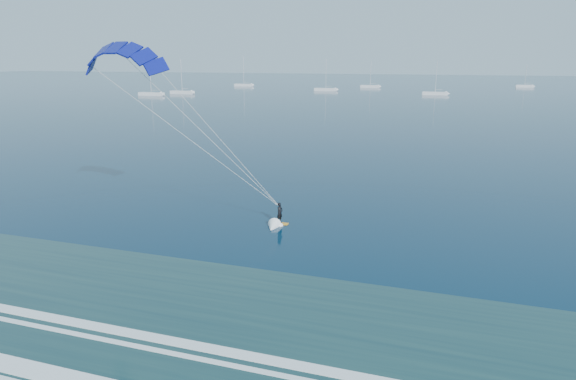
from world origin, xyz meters
The scene contains 8 objects.
kitesurfer_rig centered at (-10.49, 24.74, 7.84)m, with size 14.62×8.88×15.38m.
sailboat_0 centered at (-94.67, 167.39, 0.69)m, with size 9.57×2.40×12.90m.
sailboat_1 centered at (-46.97, 203.15, 0.69)m, with size 9.64×2.40×13.11m.
sailboat_2 centered at (-33.49, 233.78, 0.68)m, with size 9.03×2.40×12.13m.
sailboat_3 centered at (-2.00, 191.85, 0.69)m, with size 9.12×2.40×12.60m.
sailboat_4 centered at (35.19, 259.66, 0.67)m, with size 7.77×2.40×10.69m.
sailboat_7 centered at (-100.58, 155.36, 0.69)m, with size 9.84×2.40×12.86m.
sailboat_8 centered at (-94.59, 226.85, 0.71)m, with size 9.48×2.40×14.26m.
Camera 1 is at (7.85, -9.59, 13.19)m, focal length 32.00 mm.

